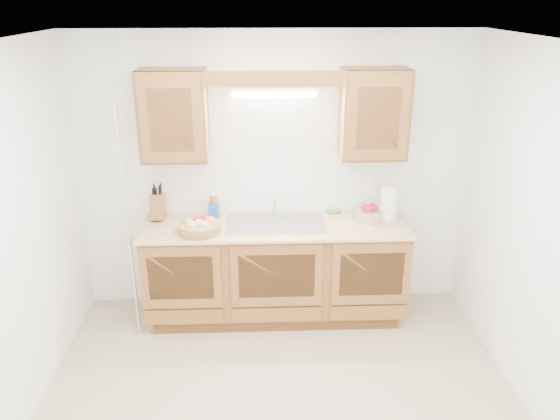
{
  "coord_description": "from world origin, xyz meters",
  "views": [
    {
      "loc": [
        -0.14,
        -3.15,
        2.76
      ],
      "look_at": [
        0.03,
        0.85,
        1.17
      ],
      "focal_mm": 35.0,
      "sensor_mm": 36.0,
      "label": 1
    }
  ],
  "objects_px": {
    "knife_block": "(158,206)",
    "fruit_basket": "(199,226)",
    "apple_bowl": "(369,213)",
    "paper_towel": "(389,203)"
  },
  "relations": [
    {
      "from": "fruit_basket",
      "to": "knife_block",
      "type": "distance_m",
      "value": 0.49
    },
    {
      "from": "apple_bowl",
      "to": "paper_towel",
      "type": "bearing_deg",
      "value": -3.19
    },
    {
      "from": "apple_bowl",
      "to": "knife_block",
      "type": "bearing_deg",
      "value": 177.26
    },
    {
      "from": "fruit_basket",
      "to": "knife_block",
      "type": "relative_size",
      "value": 1.16
    },
    {
      "from": "paper_towel",
      "to": "apple_bowl",
      "type": "relative_size",
      "value": 1.21
    },
    {
      "from": "knife_block",
      "to": "paper_towel",
      "type": "bearing_deg",
      "value": 0.06
    },
    {
      "from": "fruit_basket",
      "to": "paper_towel",
      "type": "distance_m",
      "value": 1.65
    },
    {
      "from": "fruit_basket",
      "to": "knife_block",
      "type": "bearing_deg",
      "value": 143.02
    },
    {
      "from": "paper_towel",
      "to": "knife_block",
      "type": "bearing_deg",
      "value": 177.22
    },
    {
      "from": "knife_block",
      "to": "fruit_basket",
      "type": "bearing_deg",
      "value": -34.15
    }
  ]
}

